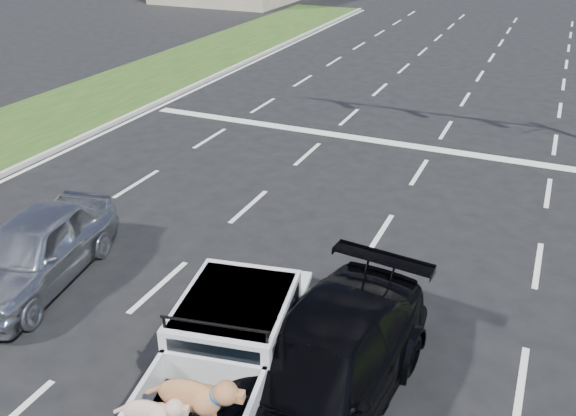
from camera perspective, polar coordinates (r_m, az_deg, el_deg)
name	(u,v)px	position (r m, az deg, el deg)	size (l,w,h in m)	color
ground	(235,307)	(11.94, -5.02, -9.24)	(160.00, 160.00, 0.00)	black
road_markings	(346,180)	(17.20, 5.43, 2.59)	(17.75, 60.00, 0.01)	silver
grass_median_left	(21,130)	(22.86, -23.68, 6.72)	(5.00, 60.00, 0.10)	#1E4013
curb_left	(78,139)	(21.17, -19.07, 6.09)	(0.15, 60.00, 0.14)	#A7A199
pickup_truck	(216,377)	(9.19, -6.74, -15.47)	(2.55, 4.99, 1.78)	black
silver_sedan	(34,250)	(13.28, -22.65, -3.65)	(1.75, 4.34, 1.48)	#B6B8BE
black_coupe	(317,372)	(9.33, 2.71, -15.09)	(2.16, 5.31, 1.54)	black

